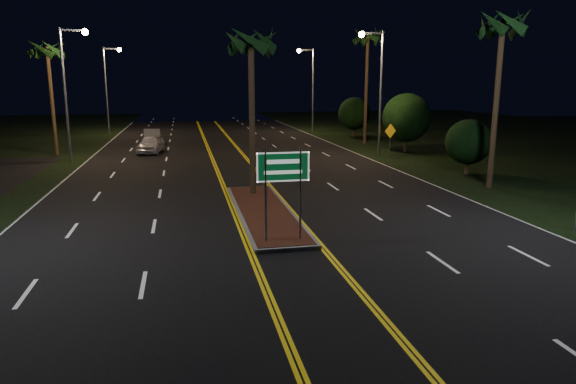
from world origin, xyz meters
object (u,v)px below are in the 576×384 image
object	(u,v)px
palm_right_far	(368,38)
shrub_far	(354,114)
palm_left_far	(47,50)
warning_sign	(390,136)
median_island	(264,212)
shrub_near	(468,142)
palm_median	(251,42)
streetlight_left_mid	(70,79)
shrub_mid	(406,118)
streetlight_left_far	(109,80)
streetlight_right_far	(310,80)
car_far	(152,135)
streetlight_right_mid	(376,79)
palm_right_near	(503,25)
car_near	(151,143)

from	to	relation	value
palm_right_far	shrub_far	xyz separation A→B (m)	(1.00, 6.00, -6.81)
palm_left_far	warning_sign	size ratio (longest dim) A/B	3.52
median_island	shrub_near	bearing A→B (deg)	27.41
median_island	palm_median	size ratio (longest dim) A/B	1.23
streetlight_left_mid	shrub_mid	world-z (taller)	streetlight_left_mid
streetlight_left_far	shrub_near	size ratio (longest dim) A/B	2.73
streetlight_right_far	car_far	bearing A→B (deg)	-152.99
streetlight_left_far	shrub_mid	world-z (taller)	streetlight_left_far
median_island	streetlight_right_mid	size ratio (longest dim) A/B	1.14
median_island	palm_right_near	world-z (taller)	palm_right_near
shrub_near	warning_sign	size ratio (longest dim) A/B	1.32
car_far	palm_median	bearing A→B (deg)	-79.14
streetlight_left_mid	palm_median	bearing A→B (deg)	-51.83
shrub_mid	warning_sign	world-z (taller)	shrub_mid
streetlight_left_far	palm_left_far	size ratio (longest dim) A/B	1.02
streetlight_left_mid	palm_median	size ratio (longest dim) A/B	1.08
median_island	palm_right_far	bearing A→B (deg)	60.90
streetlight_left_far	shrub_mid	bearing A→B (deg)	-39.10
warning_sign	shrub_near	bearing A→B (deg)	-96.29
median_island	shrub_mid	world-z (taller)	shrub_mid
streetlight_left_far	shrub_mid	xyz separation A→B (m)	(24.61, -20.00, -2.93)
palm_median	shrub_far	distance (m)	29.41
palm_median	shrub_mid	distance (m)	19.97
streetlight_left_mid	palm_right_near	distance (m)	27.14
streetlight_right_mid	shrub_mid	world-z (taller)	streetlight_right_mid
palm_left_far	palm_right_far	distance (m)	25.72
palm_right_near	palm_right_far	xyz separation A→B (m)	(0.30, 20.00, 0.93)
palm_right_far	car_near	size ratio (longest dim) A/B	2.14
median_island	palm_right_near	xyz separation A→B (m)	(12.50, 3.00, 8.13)
palm_median	streetlight_left_mid	bearing A→B (deg)	128.17
palm_left_far	shrub_mid	xyz separation A→B (m)	(26.80, -4.00, -5.02)
streetlight_right_far	shrub_near	distance (m)	28.39
median_island	palm_left_far	size ratio (longest dim) A/B	1.16
streetlight_left_mid	shrub_far	size ratio (longest dim) A/B	2.27
streetlight_right_mid	palm_median	xyz separation A→B (m)	(-10.61, -11.50, 1.62)
palm_median	palm_left_far	distance (m)	21.69
shrub_near	car_near	size ratio (longest dim) A/B	0.68
palm_left_far	car_far	world-z (taller)	palm_left_far
median_island	car_near	xyz separation A→B (m)	(-5.76, 20.64, 0.72)
car_far	palm_left_far	bearing A→B (deg)	-144.58
shrub_mid	shrub_far	bearing A→B (deg)	90.95
car_near	shrub_far	bearing A→B (deg)	32.56
warning_sign	palm_right_far	bearing A→B (deg)	60.87
palm_right_near	car_near	size ratio (longest dim) A/B	1.93
median_island	car_near	world-z (taller)	car_near
palm_right_far	warning_sign	world-z (taller)	palm_right_far
streetlight_left_far	streetlight_right_far	world-z (taller)	same
streetlight_right_far	streetlight_left_mid	bearing A→B (deg)	-139.70
palm_median	median_island	bearing A→B (deg)	-90.00
streetlight_left_far	streetlight_right_far	size ratio (longest dim) A/B	1.00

